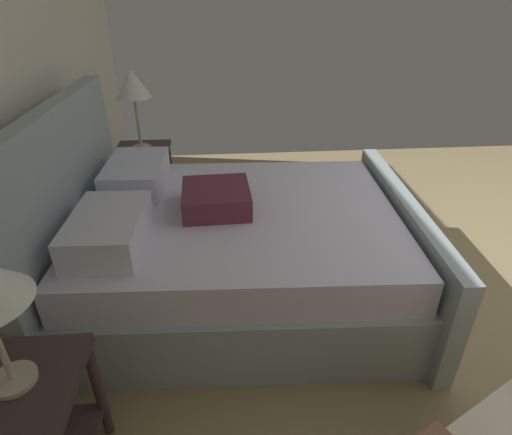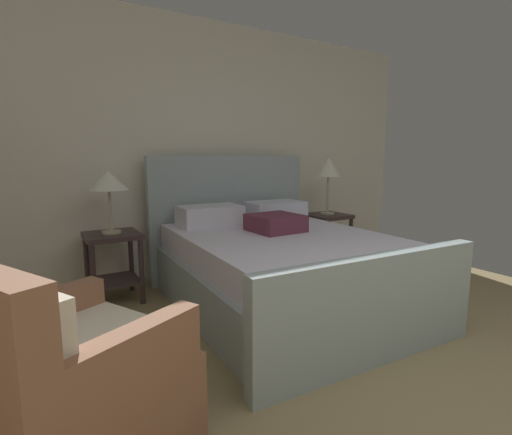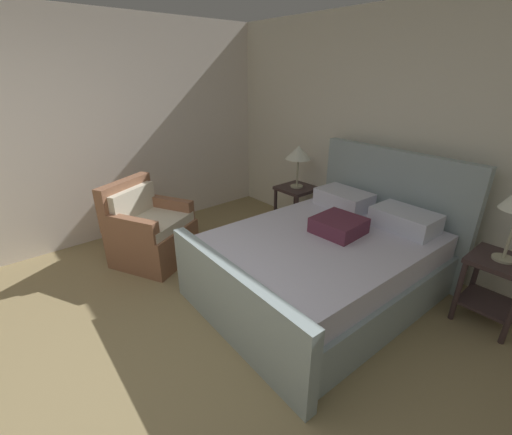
# 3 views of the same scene
# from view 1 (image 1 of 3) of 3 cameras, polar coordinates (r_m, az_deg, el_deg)

# --- Properties ---
(bed) EXTENTS (1.77, 2.20, 1.25)m
(bed) POSITION_cam_1_polar(r_m,az_deg,el_deg) (2.69, -3.46, -3.98)
(bed) COLOR #9AADAF
(bed) RESTS_ON ground
(nightstand_right) EXTENTS (0.44, 0.44, 0.60)m
(nightstand_right) POSITION_cam_1_polar(r_m,az_deg,el_deg) (3.75, -14.86, 6.19)
(nightstand_right) COLOR #3D2C2C
(nightstand_right) RESTS_ON ground
(table_lamp_right) EXTENTS (0.28, 0.28, 0.64)m
(table_lamp_right) POSITION_cam_1_polar(r_m,az_deg,el_deg) (3.54, -16.40, 16.76)
(table_lamp_right) COLOR #B7B293
(table_lamp_right) RESTS_ON nightstand_right
(nightstand_left) EXTENTS (0.44, 0.44, 0.60)m
(nightstand_left) POSITION_cam_1_polar(r_m,az_deg,el_deg) (1.96, -28.40, -22.64)
(nightstand_left) COLOR #3D2C2C
(nightstand_left) RESTS_ON ground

